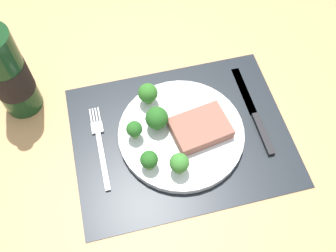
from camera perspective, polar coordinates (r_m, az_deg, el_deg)
ground_plane at (r=81.32cm, az=1.91°, el=-1.98°), size 140.00×110.00×3.00cm
placemat at (r=79.87cm, az=1.95°, el=-1.42°), size 44.63×34.53×0.30cm
plate at (r=79.04cm, az=1.97°, el=-1.09°), size 25.92×25.92×1.60cm
steak at (r=77.55cm, az=4.83°, el=-0.30°), size 12.49×9.97×2.45cm
broccoli_center at (r=71.70cm, az=1.69°, el=-5.58°), size 3.76×3.76×5.19cm
broccoli_near_fork at (r=79.67cm, az=-3.01°, el=4.89°), size 4.10×4.10×5.27cm
broccoli_back_left at (r=76.25cm, az=-1.67°, el=1.15°), size 4.62×4.62×5.54cm
broccoli_near_steak at (r=72.55cm, az=-2.83°, el=-5.08°), size 3.47×3.47×4.59cm
broccoli_front_edge at (r=75.46cm, az=-5.04°, el=-0.50°), size 3.21×3.21×4.69cm
fork at (r=79.47cm, az=-10.05°, el=-2.91°), size 2.40×19.20×0.50cm
knife at (r=83.79cm, az=12.90°, el=1.45°), size 1.80×23.00×0.80cm
wine_bottle at (r=81.39cm, az=-22.89°, el=7.44°), size 8.10×8.10×31.09cm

